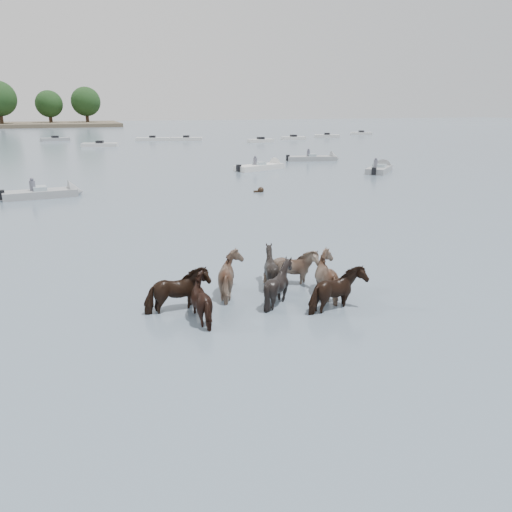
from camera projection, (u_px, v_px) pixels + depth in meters
name	position (u px, v px, depth m)	size (l,w,h in m)	color
ground	(242.00, 298.00, 15.40)	(400.00, 400.00, 0.00)	slate
pony_herd	(268.00, 284.00, 15.14)	(6.69, 4.14, 1.60)	black
swimming_pony	(260.00, 190.00, 34.32)	(0.72, 0.44, 0.44)	black
motorboat_b	(52.00, 193.00, 32.51)	(5.15, 2.21, 1.92)	gray
motorboat_c	(265.00, 167.00, 46.71)	(5.56, 3.40, 1.92)	silver
motorboat_d	(381.00, 169.00, 45.06)	(4.38, 4.36, 1.92)	gray
motorboat_e	(319.00, 158.00, 54.08)	(5.94, 2.82, 1.92)	gray
distant_flotilla	(84.00, 141.00, 80.59)	(108.62, 29.87, 0.93)	silver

